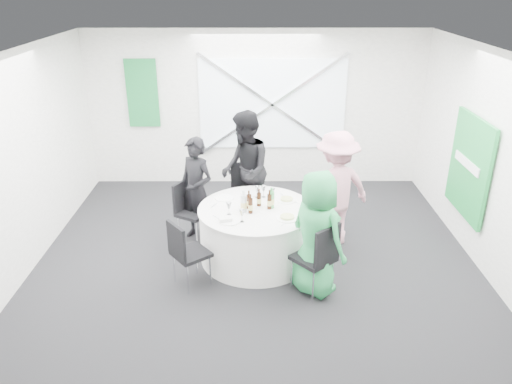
{
  "coord_description": "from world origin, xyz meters",
  "views": [
    {
      "loc": [
        -0.02,
        -5.81,
        3.64
      ],
      "look_at": [
        0.0,
        0.2,
        1.0
      ],
      "focal_mm": 35.0,
      "sensor_mm": 36.0,
      "label": 1
    }
  ],
  "objects_px": {
    "chair_back_left": "(188,207)",
    "person_woman_pink": "(336,189)",
    "chair_front_left": "(185,250)",
    "clear_water_bottle": "(244,204)",
    "person_man_back_left": "(196,190)",
    "green_water_bottle": "(271,200)",
    "chair_back": "(245,189)",
    "chair_back_right": "(318,202)",
    "person_man_back": "(245,171)",
    "chair_front_right": "(319,254)",
    "banquet_table": "(256,233)",
    "person_woman_green": "(317,234)"
  },
  "relations": [
    {
      "from": "chair_back_left",
      "to": "person_woman_pink",
      "type": "bearing_deg",
      "value": -63.01
    },
    {
      "from": "chair_front_left",
      "to": "person_woman_pink",
      "type": "distance_m",
      "value": 2.33
    },
    {
      "from": "chair_back_left",
      "to": "clear_water_bottle",
      "type": "distance_m",
      "value": 1.12
    },
    {
      "from": "person_man_back_left",
      "to": "green_water_bottle",
      "type": "height_order",
      "value": "person_man_back_left"
    },
    {
      "from": "chair_back",
      "to": "chair_back_right",
      "type": "height_order",
      "value": "chair_back"
    },
    {
      "from": "person_man_back",
      "to": "green_water_bottle",
      "type": "height_order",
      "value": "person_man_back"
    },
    {
      "from": "chair_back_left",
      "to": "chair_front_right",
      "type": "height_order",
      "value": "chair_front_right"
    },
    {
      "from": "person_woman_pink",
      "to": "chair_front_right",
      "type": "bearing_deg",
      "value": 51.85
    },
    {
      "from": "banquet_table",
      "to": "person_woman_green",
      "type": "distance_m",
      "value": 1.14
    },
    {
      "from": "chair_front_right",
      "to": "banquet_table",
      "type": "bearing_deg",
      "value": -90.0
    },
    {
      "from": "banquet_table",
      "to": "chair_front_right",
      "type": "bearing_deg",
      "value": -48.83
    },
    {
      "from": "banquet_table",
      "to": "person_man_back_left",
      "type": "height_order",
      "value": "person_man_back_left"
    },
    {
      "from": "chair_front_left",
      "to": "chair_back_left",
      "type": "bearing_deg",
      "value": -32.8
    },
    {
      "from": "chair_front_right",
      "to": "chair_front_left",
      "type": "relative_size",
      "value": 1.07
    },
    {
      "from": "chair_front_right",
      "to": "person_woman_green",
      "type": "relative_size",
      "value": 0.61
    },
    {
      "from": "chair_back_left",
      "to": "person_man_back_left",
      "type": "height_order",
      "value": "person_man_back_left"
    },
    {
      "from": "chair_back",
      "to": "chair_front_right",
      "type": "relative_size",
      "value": 0.99
    },
    {
      "from": "chair_front_left",
      "to": "person_man_back_left",
      "type": "bearing_deg",
      "value": -38.61
    },
    {
      "from": "person_man_back_left",
      "to": "person_woman_pink",
      "type": "distance_m",
      "value": 1.99
    },
    {
      "from": "chair_back_left",
      "to": "person_woman_green",
      "type": "bearing_deg",
      "value": -98.33
    },
    {
      "from": "banquet_table",
      "to": "chair_back_left",
      "type": "relative_size",
      "value": 1.75
    },
    {
      "from": "chair_back",
      "to": "banquet_table",
      "type": "bearing_deg",
      "value": -90.0
    },
    {
      "from": "chair_front_right",
      "to": "green_water_bottle",
      "type": "relative_size",
      "value": 3.31
    },
    {
      "from": "person_woman_green",
      "to": "green_water_bottle",
      "type": "xyz_separation_m",
      "value": [
        -0.51,
        0.8,
        0.08
      ]
    },
    {
      "from": "chair_back_left",
      "to": "chair_front_left",
      "type": "xyz_separation_m",
      "value": [
        0.11,
        -1.25,
        0.01
      ]
    },
    {
      "from": "chair_back_left",
      "to": "person_woman_green",
      "type": "relative_size",
      "value": 0.56
    },
    {
      "from": "chair_front_left",
      "to": "clear_water_bottle",
      "type": "height_order",
      "value": "clear_water_bottle"
    },
    {
      "from": "chair_back_right",
      "to": "chair_front_left",
      "type": "relative_size",
      "value": 0.93
    },
    {
      "from": "person_man_back_left",
      "to": "clear_water_bottle",
      "type": "relative_size",
      "value": 5.18
    },
    {
      "from": "chair_front_right",
      "to": "person_man_back",
      "type": "height_order",
      "value": "person_man_back"
    },
    {
      "from": "person_woman_pink",
      "to": "person_woman_green",
      "type": "bearing_deg",
      "value": 49.5
    },
    {
      "from": "chair_front_left",
      "to": "person_woman_pink",
      "type": "xyz_separation_m",
      "value": [
        2.0,
        1.14,
        0.32
      ]
    },
    {
      "from": "person_woman_pink",
      "to": "person_man_back",
      "type": "bearing_deg",
      "value": -45.64
    },
    {
      "from": "chair_back",
      "to": "clear_water_bottle",
      "type": "relative_size",
      "value": 3.17
    },
    {
      "from": "chair_front_left",
      "to": "person_man_back",
      "type": "distance_m",
      "value": 1.88
    },
    {
      "from": "person_man_back",
      "to": "person_woman_green",
      "type": "bearing_deg",
      "value": 17.19
    },
    {
      "from": "chair_back_left",
      "to": "person_woman_green",
      "type": "xyz_separation_m",
      "value": [
        1.71,
        -1.34,
        0.27
      ]
    },
    {
      "from": "banquet_table",
      "to": "person_man_back",
      "type": "bearing_deg",
      "value": 98.98
    },
    {
      "from": "person_woman_green",
      "to": "chair_back_left",
      "type": "bearing_deg",
      "value": 8.95
    },
    {
      "from": "person_man_back_left",
      "to": "green_water_bottle",
      "type": "xyz_separation_m",
      "value": [
        1.07,
        -0.57,
        0.1
      ]
    },
    {
      "from": "chair_back",
      "to": "chair_front_left",
      "type": "distance_m",
      "value": 1.95
    },
    {
      "from": "chair_front_left",
      "to": "green_water_bottle",
      "type": "height_order",
      "value": "green_water_bottle"
    },
    {
      "from": "banquet_table",
      "to": "green_water_bottle",
      "type": "relative_size",
      "value": 5.35
    },
    {
      "from": "person_man_back",
      "to": "clear_water_bottle",
      "type": "relative_size",
      "value": 6.05
    },
    {
      "from": "person_man_back_left",
      "to": "person_woman_pink",
      "type": "bearing_deg",
      "value": 30.74
    },
    {
      "from": "chair_back_right",
      "to": "person_man_back_left",
      "type": "xyz_separation_m",
      "value": [
        -1.79,
        -0.2,
        0.29
      ]
    },
    {
      "from": "chair_back",
      "to": "chair_front_right",
      "type": "distance_m",
      "value": 2.2
    },
    {
      "from": "green_water_bottle",
      "to": "clear_water_bottle",
      "type": "xyz_separation_m",
      "value": [
        -0.37,
        -0.12,
        0.0
      ]
    },
    {
      "from": "person_man_back_left",
      "to": "person_woman_green",
      "type": "height_order",
      "value": "person_woman_green"
    },
    {
      "from": "person_man_back",
      "to": "person_woman_green",
      "type": "xyz_separation_m",
      "value": [
        0.88,
        -1.79,
        -0.11
      ]
    }
  ]
}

